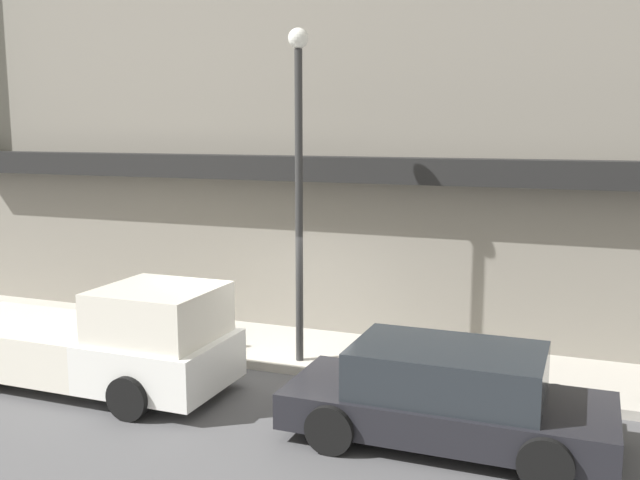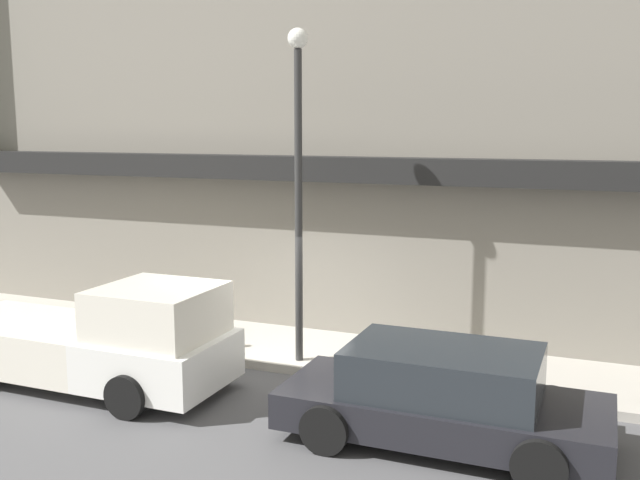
% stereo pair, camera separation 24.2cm
% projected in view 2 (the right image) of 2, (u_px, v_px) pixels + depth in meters
% --- Properties ---
extents(ground_plane, '(80.00, 80.00, 0.00)m').
position_uv_depth(ground_plane, '(270.00, 372.00, 13.14)').
color(ground_plane, '#4C4C4F').
extents(sidewalk, '(36.00, 2.41, 0.16)m').
position_uv_depth(sidewalk, '(297.00, 349.00, 14.23)').
color(sidewalk, '#ADA89E').
rests_on(sidewalk, ground).
extents(building, '(19.80, 3.80, 11.78)m').
position_uv_depth(building, '(344.00, 63.00, 15.78)').
color(building, gray).
rests_on(building, ground).
extents(pickup_truck, '(5.42, 2.17, 1.88)m').
position_uv_depth(pickup_truck, '(99.00, 341.00, 12.30)').
color(pickup_truck, white).
rests_on(pickup_truck, ground).
extents(parked_car, '(4.58, 2.09, 1.41)m').
position_uv_depth(parked_car, '(442.00, 397.00, 10.08)').
color(parked_car, black).
rests_on(parked_car, ground).
extents(fire_hydrant, '(0.17, 0.17, 0.65)m').
position_uv_depth(fire_hydrant, '(218.00, 332.00, 13.99)').
color(fire_hydrant, yellow).
rests_on(fire_hydrant, sidewalk).
extents(street_lamp, '(0.36, 0.36, 6.02)m').
position_uv_depth(street_lamp, '(298.00, 160.00, 12.74)').
color(street_lamp, '#2D2D2D').
rests_on(street_lamp, sidewalk).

